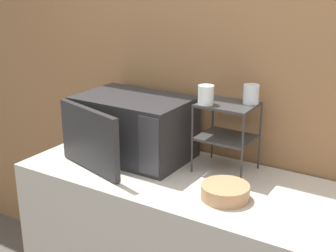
% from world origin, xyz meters
% --- Properties ---
extents(wall_back, '(8.00, 0.06, 2.60)m').
position_xyz_m(wall_back, '(0.00, 0.70, 1.30)').
color(wall_back, olive).
rests_on(wall_back, ground_plane).
extents(microwave, '(0.58, 0.53, 0.32)m').
position_xyz_m(microwave, '(-0.53, 0.40, 1.08)').
color(microwave, '#262628').
rests_on(microwave, counter).
extents(dish_rack, '(0.27, 0.22, 0.34)m').
position_xyz_m(dish_rack, '(-0.04, 0.50, 1.16)').
color(dish_rack, '#333333').
rests_on(dish_rack, counter).
extents(glass_front_left, '(0.07, 0.07, 0.09)m').
position_xyz_m(glass_front_left, '(-0.13, 0.44, 1.30)').
color(glass_front_left, silver).
rests_on(glass_front_left, dish_rack).
extents(glass_back_right, '(0.07, 0.07, 0.09)m').
position_xyz_m(glass_back_right, '(0.05, 0.56, 1.30)').
color(glass_back_right, silver).
rests_on(glass_back_right, dish_rack).
extents(bowl, '(0.21, 0.21, 0.06)m').
position_xyz_m(bowl, '(0.08, 0.23, 0.95)').
color(bowl, '#AD7F56').
rests_on(bowl, counter).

